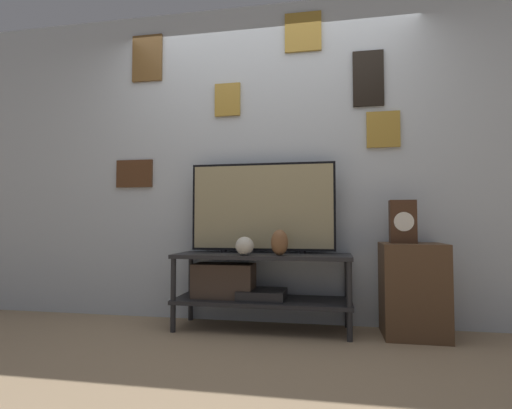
{
  "coord_description": "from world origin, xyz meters",
  "views": [
    {
      "loc": [
        0.53,
        -2.8,
        0.81
      ],
      "look_at": [
        -0.05,
        0.26,
        0.96
      ],
      "focal_mm": 28.0,
      "sensor_mm": 36.0,
      "label": 1
    }
  ],
  "objects_px": {
    "vase_round_glass": "(245,246)",
    "vase_urn_stoneware": "(280,243)",
    "television": "(262,207)",
    "mantel_clock": "(403,222)"
  },
  "relations": [
    {
      "from": "television",
      "to": "mantel_clock",
      "type": "bearing_deg",
      "value": -4.41
    },
    {
      "from": "vase_round_glass",
      "to": "mantel_clock",
      "type": "bearing_deg",
      "value": 8.19
    },
    {
      "from": "vase_round_glass",
      "to": "vase_urn_stoneware",
      "type": "xyz_separation_m",
      "value": [
        0.26,
        0.01,
        0.03
      ]
    },
    {
      "from": "vase_round_glass",
      "to": "vase_urn_stoneware",
      "type": "distance_m",
      "value": 0.26
    },
    {
      "from": "mantel_clock",
      "to": "television",
      "type": "bearing_deg",
      "value": 175.59
    },
    {
      "from": "vase_round_glass",
      "to": "mantel_clock",
      "type": "distance_m",
      "value": 1.18
    },
    {
      "from": "mantel_clock",
      "to": "vase_urn_stoneware",
      "type": "bearing_deg",
      "value": -170.38
    },
    {
      "from": "vase_urn_stoneware",
      "to": "mantel_clock",
      "type": "distance_m",
      "value": 0.92
    },
    {
      "from": "television",
      "to": "mantel_clock",
      "type": "relative_size",
      "value": 3.68
    },
    {
      "from": "television",
      "to": "vase_round_glass",
      "type": "bearing_deg",
      "value": -110.01
    }
  ]
}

